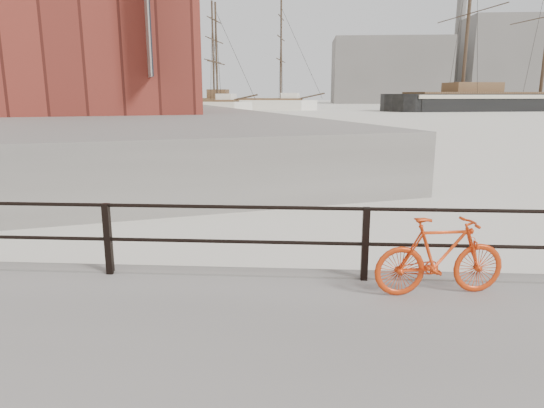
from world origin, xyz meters
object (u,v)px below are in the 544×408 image
(bicycle, at_px, (440,256))
(workboat_near, at_px, (17,132))
(barque_black, at_px, (538,110))
(schooner_mid, at_px, (247,110))
(schooner_left, at_px, (187,112))

(bicycle, height_order, workboat_near, workboat_near)
(bicycle, height_order, barque_black, barque_black)
(barque_black, relative_size, schooner_mid, 2.37)
(schooner_left, bearing_deg, barque_black, 13.86)
(barque_black, distance_m, schooner_left, 58.42)
(schooner_left, bearing_deg, bicycle, -69.28)
(workboat_near, bearing_deg, bicycle, -84.64)
(workboat_near, bearing_deg, barque_black, 7.07)
(schooner_left, xyz_separation_m, workboat_near, (-2.86, -41.57, 0.00))
(bicycle, xyz_separation_m, workboat_near, (-22.90, 29.10, -0.85))
(schooner_mid, xyz_separation_m, schooner_left, (-8.44, -9.70, 0.00))
(schooner_mid, relative_size, workboat_near, 2.30)
(barque_black, xyz_separation_m, workboat_near, (-60.57, -50.68, 0.00))
(bicycle, bearing_deg, barque_black, 54.75)
(bicycle, bearing_deg, schooner_left, 95.86)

